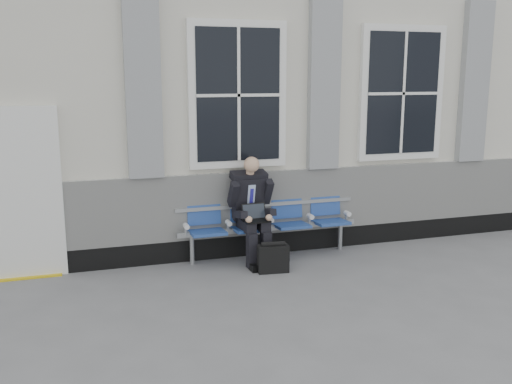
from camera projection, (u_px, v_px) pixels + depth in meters
name	position (u px, v px, depth m)	size (l,w,h in m)	color
ground	(430.00, 274.00, 7.35)	(70.00, 70.00, 0.00)	slate
station_building	(322.00, 92.00, 10.14)	(14.40, 4.40, 4.49)	silver
bench	(269.00, 218.00, 7.96)	(2.60, 0.47, 0.91)	#9EA0A3
businessman	(251.00, 206.00, 7.70)	(0.60, 0.80, 1.45)	black
briefcase	(273.00, 258.00, 7.38)	(0.42, 0.21, 0.41)	black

